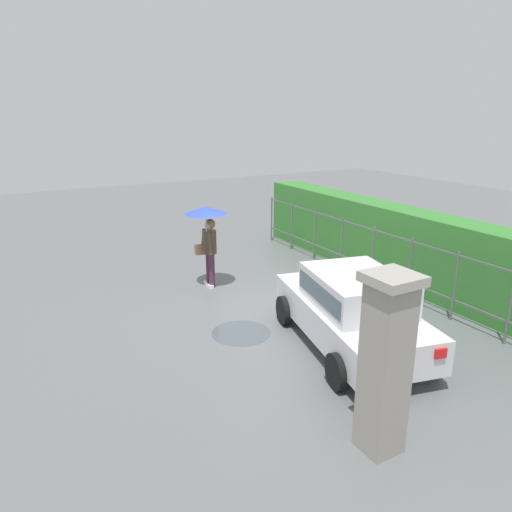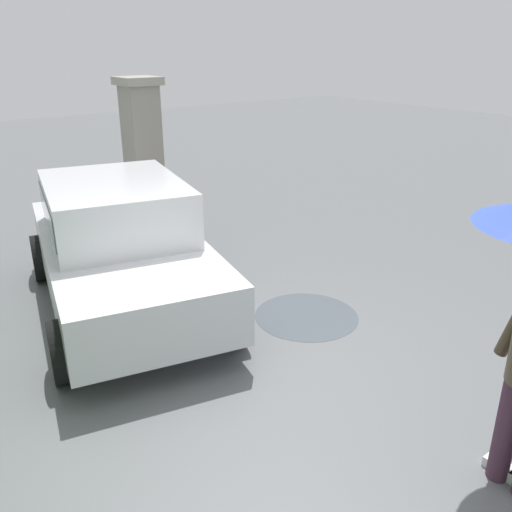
{
  "view_description": "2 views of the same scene",
  "coord_description": "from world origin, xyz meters",
  "views": [
    {
      "loc": [
        8.42,
        -5.04,
        4.24
      ],
      "look_at": [
        -0.05,
        -0.33,
        1.27
      ],
      "focal_mm": 33.27,
      "sensor_mm": 36.0,
      "label": 1
    },
    {
      "loc": [
        -3.24,
        2.64,
        2.92
      ],
      "look_at": [
        0.43,
        -0.15,
        1.08
      ],
      "focal_mm": 37.93,
      "sensor_mm": 36.0,
      "label": 2
    }
  ],
  "objects": [
    {
      "name": "ground_plane",
      "position": [
        0.0,
        0.0,
        0.0
      ],
      "size": [
        40.0,
        40.0,
        0.0
      ],
      "primitive_type": "plane",
      "color": "slate"
    },
    {
      "name": "car",
      "position": [
        2.29,
        0.38,
        0.8
      ],
      "size": [
        3.97,
        2.5,
        1.48
      ],
      "rotation": [
        0.0,
        0.0,
        2.92
      ],
      "color": "silver",
      "rests_on": "ground"
    },
    {
      "name": "gate_pillar",
      "position": [
        4.64,
        -1.1,
        1.24
      ],
      "size": [
        0.6,
        0.6,
        2.42
      ],
      "color": "gray",
      "rests_on": "ground"
    },
    {
      "name": "puddle_near",
      "position": [
        0.77,
        -1.13,
        0.0
      ],
      "size": [
        1.18,
        1.18,
        0.0
      ],
      "primitive_type": "cylinder",
      "color": "#4C545B",
      "rests_on": "ground"
    }
  ]
}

